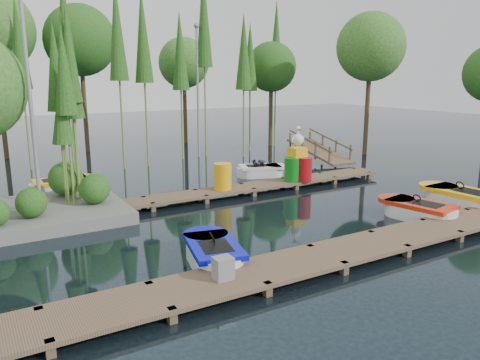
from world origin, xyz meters
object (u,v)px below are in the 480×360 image
boat_yellow_far (62,186)px  yellow_barrel (223,176)px  boat_red (418,211)px  utility_cabinet (223,268)px  drum_cluster (299,164)px  island (0,121)px  boat_blue (213,254)px

boat_yellow_far → yellow_barrel: size_ratio=2.63×
boat_red → utility_cabinet: size_ratio=5.75×
drum_cluster → island: bearing=174.9°
boat_red → boat_yellow_far: boat_yellow_far is taller
boat_blue → boat_yellow_far: (-1.85, 9.33, 0.03)m
island → boat_red: island is taller
yellow_barrel → boat_blue: bearing=-120.6°
boat_blue → yellow_barrel: size_ratio=2.77×
drum_cluster → boat_red: bearing=-83.1°
boat_red → yellow_barrel: size_ratio=2.81×
boat_blue → utility_cabinet: (-0.52, -1.47, 0.29)m
island → boat_blue: (3.95, -6.32, -2.93)m
yellow_barrel → boat_red: bearing=-53.8°
island → drum_cluster: island is taller
island → drum_cluster: bearing=-5.1°
boat_blue → utility_cabinet: size_ratio=5.68×
boat_blue → yellow_barrel: bearing=72.6°
boat_red → utility_cabinet: bearing=178.5°
boat_blue → utility_cabinet: 1.59m
island → yellow_barrel: size_ratio=6.76×
boat_blue → island: bearing=135.3°
boat_blue → yellow_barrel: yellow_barrel is taller
boat_red → utility_cabinet: 8.03m
island → boat_yellow_far: bearing=55.1°
yellow_barrel → island: bearing=173.8°
boat_yellow_far → drum_cluster: (8.57, -3.96, 0.68)m
island → yellow_barrel: island is taller
island → boat_red: (11.34, -6.41, -2.93)m
island → boat_red: 13.35m
island → yellow_barrel: 7.65m
boat_red → drum_cluster: 5.55m
boat_yellow_far → yellow_barrel: bearing=-16.9°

